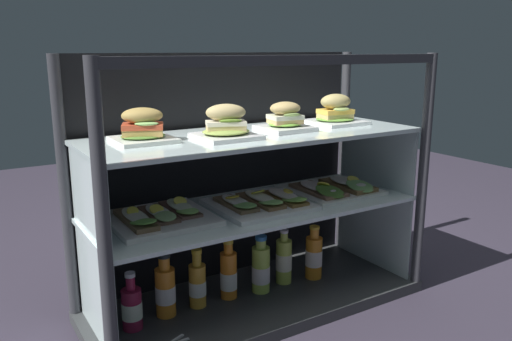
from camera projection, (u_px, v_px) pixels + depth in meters
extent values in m
cube|color=#322C3A|center=(256.00, 308.00, 1.98)|extent=(6.00, 6.00, 0.02)
cube|color=#343637|center=(256.00, 300.00, 1.97)|extent=(1.27, 0.50, 0.04)
cylinder|color=#333338|center=(104.00, 238.00, 1.36)|extent=(0.04, 0.04, 0.95)
cylinder|color=#333338|center=(423.00, 178.00, 1.99)|extent=(0.04, 0.04, 0.95)
cylinder|color=#333338|center=(65.00, 196.00, 1.74)|extent=(0.04, 0.04, 0.95)
cylinder|color=#333338|center=(343.00, 157.00, 2.37)|extent=(0.04, 0.04, 0.95)
cube|color=#333338|center=(296.00, 60.00, 1.57)|extent=(1.23, 0.03, 0.03)
cube|color=black|center=(224.00, 168.00, 2.07)|extent=(1.19, 0.01, 0.90)
cube|color=silver|center=(96.00, 292.00, 1.62)|extent=(0.01, 0.42, 0.34)
cube|color=silver|center=(372.00, 225.00, 2.23)|extent=(0.01, 0.42, 0.34)
cube|color=silver|center=(256.00, 208.00, 1.89)|extent=(1.21, 0.44, 0.01)
cube|color=silver|center=(89.00, 197.00, 1.55)|extent=(0.01, 0.42, 0.25)
cube|color=silver|center=(376.00, 155.00, 2.16)|extent=(0.01, 0.42, 0.25)
cube|color=silver|center=(256.00, 136.00, 1.82)|extent=(1.21, 0.44, 0.01)
cube|color=white|center=(143.00, 140.00, 1.66)|extent=(0.19, 0.19, 0.01)
ellipsoid|color=#528232|center=(143.00, 136.00, 1.65)|extent=(0.14, 0.12, 0.01)
cube|color=tan|center=(143.00, 132.00, 1.65)|extent=(0.15, 0.13, 0.02)
cube|color=#C1492A|center=(143.00, 126.00, 1.65)|extent=(0.15, 0.13, 0.02)
ellipsoid|color=#8EC267|center=(147.00, 124.00, 1.61)|extent=(0.08, 0.06, 0.01)
ellipsoid|color=#A68745|center=(142.00, 116.00, 1.64)|extent=(0.15, 0.13, 0.05)
cube|color=white|center=(226.00, 136.00, 1.72)|extent=(0.19, 0.19, 0.01)
ellipsoid|color=#94AD4E|center=(226.00, 131.00, 1.72)|extent=(0.16, 0.14, 0.02)
cube|color=#E2C681|center=(226.00, 128.00, 1.71)|extent=(0.14, 0.11, 0.02)
cube|color=#EEE3C5|center=(226.00, 123.00, 1.71)|extent=(0.15, 0.12, 0.01)
ellipsoid|color=olive|center=(230.00, 121.00, 1.68)|extent=(0.08, 0.05, 0.02)
ellipsoid|color=tan|center=(226.00, 112.00, 1.70)|extent=(0.15, 0.12, 0.06)
cube|color=white|center=(285.00, 128.00, 1.88)|extent=(0.18, 0.18, 0.02)
ellipsoid|color=#73B23D|center=(285.00, 124.00, 1.88)|extent=(0.13, 0.11, 0.02)
cube|color=#DCB870|center=(286.00, 121.00, 1.87)|extent=(0.12, 0.10, 0.02)
cube|color=beige|center=(286.00, 117.00, 1.87)|extent=(0.12, 0.11, 0.02)
ellipsoid|color=#7E9C50|center=(292.00, 115.00, 1.84)|extent=(0.07, 0.04, 0.02)
ellipsoid|color=tan|center=(286.00, 108.00, 1.86)|extent=(0.13, 0.11, 0.05)
cube|color=white|center=(335.00, 122.00, 2.05)|extent=(0.20, 0.20, 0.01)
ellipsoid|color=#669B3C|center=(335.00, 119.00, 2.05)|extent=(0.16, 0.14, 0.01)
cube|color=#D3BC71|center=(335.00, 116.00, 2.05)|extent=(0.13, 0.10, 0.02)
cube|color=#F5BF48|center=(335.00, 111.00, 2.04)|extent=(0.13, 0.10, 0.02)
ellipsoid|color=#A0B861|center=(342.00, 109.00, 2.01)|extent=(0.08, 0.04, 0.02)
ellipsoid|color=tan|center=(336.00, 102.00, 2.03)|extent=(0.14, 0.10, 0.06)
cube|color=white|center=(160.00, 219.00, 1.72)|extent=(0.33, 0.32, 0.02)
cube|color=brown|center=(136.00, 219.00, 1.66)|extent=(0.08, 0.24, 0.02)
ellipsoid|color=#6AAC45|center=(143.00, 222.00, 1.60)|extent=(0.09, 0.13, 0.04)
ellipsoid|color=#EBEBCE|center=(135.00, 215.00, 1.66)|extent=(0.06, 0.19, 0.01)
cylinder|color=yellow|center=(133.00, 211.00, 1.67)|extent=(0.04, 0.04, 0.02)
cube|color=brown|center=(158.00, 214.00, 1.72)|extent=(0.08, 0.21, 0.01)
ellipsoid|color=#95BE74|center=(165.00, 216.00, 1.67)|extent=(0.09, 0.11, 0.02)
ellipsoid|color=white|center=(158.00, 211.00, 1.72)|extent=(0.06, 0.17, 0.01)
cylinder|color=yellow|center=(157.00, 209.00, 1.70)|extent=(0.05, 0.05, 0.02)
cube|color=brown|center=(180.00, 209.00, 1.78)|extent=(0.08, 0.21, 0.01)
ellipsoid|color=#90CE5F|center=(187.00, 211.00, 1.72)|extent=(0.07, 0.11, 0.03)
ellipsoid|color=#DFEAC0|center=(180.00, 205.00, 1.77)|extent=(0.06, 0.17, 0.02)
cylinder|color=#F0E04B|center=(180.00, 201.00, 1.78)|extent=(0.05, 0.04, 0.02)
cube|color=white|center=(259.00, 205.00, 1.88)|extent=(0.33, 0.32, 0.02)
cube|color=brown|center=(236.00, 204.00, 1.83)|extent=(0.08, 0.21, 0.01)
ellipsoid|color=#7BB65A|center=(245.00, 205.00, 1.78)|extent=(0.08, 0.11, 0.03)
ellipsoid|color=silver|center=(236.00, 201.00, 1.83)|extent=(0.06, 0.17, 0.01)
cylinder|color=yellow|center=(232.00, 197.00, 1.84)|extent=(0.06, 0.06, 0.02)
cube|color=brown|center=(260.00, 201.00, 1.88)|extent=(0.08, 0.23, 0.01)
ellipsoid|color=#91CF68|center=(271.00, 202.00, 1.82)|extent=(0.07, 0.12, 0.03)
ellipsoid|color=#EEE8C3|center=(260.00, 197.00, 1.87)|extent=(0.06, 0.19, 0.02)
cylinder|color=yellow|center=(258.00, 192.00, 1.89)|extent=(0.06, 0.06, 0.02)
cube|color=brown|center=(283.00, 198.00, 1.91)|extent=(0.08, 0.22, 0.01)
ellipsoid|color=#84BF4E|center=(294.00, 199.00, 1.85)|extent=(0.09, 0.12, 0.04)
ellipsoid|color=#F2DECD|center=(283.00, 194.00, 1.91)|extent=(0.06, 0.18, 0.02)
cylinder|color=yellow|center=(288.00, 191.00, 1.90)|extent=(0.05, 0.05, 0.02)
cube|color=white|center=(330.00, 190.00, 2.08)|extent=(0.33, 0.32, 0.01)
cube|color=brown|center=(318.00, 190.00, 2.03)|extent=(0.11, 0.24, 0.01)
ellipsoid|color=#558631|center=(330.00, 191.00, 1.96)|extent=(0.12, 0.13, 0.04)
ellipsoid|color=silver|center=(318.00, 186.00, 2.02)|extent=(0.10, 0.19, 0.02)
cylinder|color=yellow|center=(323.00, 185.00, 2.01)|extent=(0.07, 0.07, 0.03)
cube|color=brown|center=(348.00, 185.00, 2.09)|extent=(0.11, 0.24, 0.02)
ellipsoid|color=#81BA64|center=(360.00, 186.00, 2.03)|extent=(0.11, 0.12, 0.04)
ellipsoid|color=silver|center=(348.00, 181.00, 2.09)|extent=(0.10, 0.19, 0.02)
cylinder|color=#F1E449|center=(353.00, 179.00, 2.07)|extent=(0.05, 0.05, 0.02)
cylinder|color=maroon|center=(132.00, 309.00, 1.72)|extent=(0.07, 0.07, 0.14)
cylinder|color=white|center=(132.00, 310.00, 1.72)|extent=(0.07, 0.07, 0.06)
cylinder|color=maroon|center=(130.00, 283.00, 1.69)|extent=(0.03, 0.03, 0.05)
cylinder|color=white|center=(130.00, 275.00, 1.69)|extent=(0.03, 0.03, 0.01)
cylinder|color=orange|center=(165.00, 292.00, 1.80)|extent=(0.07, 0.07, 0.17)
cylinder|color=silver|center=(166.00, 294.00, 1.80)|extent=(0.07, 0.07, 0.06)
cylinder|color=orange|center=(164.00, 263.00, 1.77)|extent=(0.04, 0.04, 0.04)
cylinder|color=black|center=(164.00, 256.00, 1.77)|extent=(0.04, 0.04, 0.01)
cylinder|color=gold|center=(198.00, 286.00, 1.87)|extent=(0.06, 0.06, 0.16)
cylinder|color=silver|center=(198.00, 288.00, 1.87)|extent=(0.06, 0.06, 0.05)
cylinder|color=gold|center=(197.00, 259.00, 1.84)|extent=(0.03, 0.03, 0.05)
cylinder|color=gold|center=(197.00, 251.00, 1.83)|extent=(0.04, 0.04, 0.01)
cylinder|color=orange|center=(229.00, 275.00, 1.93)|extent=(0.06, 0.06, 0.18)
cylinder|color=silver|center=(229.00, 280.00, 1.93)|extent=(0.06, 0.06, 0.07)
cylinder|color=orange|center=(228.00, 248.00, 1.90)|extent=(0.03, 0.03, 0.04)
cylinder|color=gold|center=(228.00, 241.00, 1.90)|extent=(0.04, 0.04, 0.01)
cylinder|color=#B5D751|center=(261.00, 269.00, 1.98)|extent=(0.07, 0.07, 0.18)
cylinder|color=silver|center=(261.00, 274.00, 1.98)|extent=(0.07, 0.07, 0.07)
cylinder|color=#ADCD53|center=(261.00, 244.00, 1.95)|extent=(0.04, 0.04, 0.03)
cylinder|color=#2869AC|center=(261.00, 238.00, 1.95)|extent=(0.04, 0.04, 0.02)
cylinder|color=#BFD24F|center=(284.00, 261.00, 2.05)|extent=(0.06, 0.06, 0.18)
cylinder|color=#F2ECCD|center=(284.00, 261.00, 2.05)|extent=(0.06, 0.06, 0.07)
cylinder|color=#B8C950|center=(284.00, 237.00, 2.03)|extent=(0.03, 0.03, 0.03)
cylinder|color=silver|center=(284.00, 231.00, 2.02)|extent=(0.03, 0.03, 0.01)
cylinder|color=orange|center=(314.00, 258.00, 2.10)|extent=(0.07, 0.07, 0.17)
cylinder|color=white|center=(314.00, 257.00, 2.10)|extent=(0.07, 0.07, 0.07)
cylinder|color=orange|center=(314.00, 233.00, 2.07)|extent=(0.04, 0.04, 0.04)
cylinder|color=gold|center=(315.00, 228.00, 2.07)|extent=(0.04, 0.04, 0.01)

